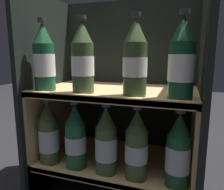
% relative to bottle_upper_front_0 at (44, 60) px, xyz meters
% --- Properties ---
extents(fridge_back_wall, '(0.64, 0.02, 0.81)m').
position_rel_bottle_upper_front_0_xyz_m(fridge_back_wall, '(0.24, 0.31, -0.15)').
color(fridge_back_wall, black).
rests_on(fridge_back_wall, ground_plane).
extents(fridge_side_left, '(0.02, 0.39, 0.81)m').
position_rel_bottle_upper_front_0_xyz_m(fridge_side_left, '(-0.07, 0.12, -0.15)').
color(fridge_side_left, black).
rests_on(fridge_side_left, ground_plane).
extents(fridge_side_right, '(0.02, 0.39, 0.81)m').
position_rel_bottle_upper_front_0_xyz_m(fridge_side_right, '(0.55, 0.12, -0.15)').
color(fridge_side_right, black).
rests_on(fridge_side_right, ground_plane).
extents(shelf_lower, '(0.60, 0.35, 0.16)m').
position_rel_bottle_upper_front_0_xyz_m(shelf_lower, '(0.24, 0.11, -0.43)').
color(shelf_lower, tan).
rests_on(shelf_lower, ground_plane).
extents(shelf_upper, '(0.60, 0.35, 0.45)m').
position_rel_bottle_upper_front_0_xyz_m(shelf_upper, '(0.24, 0.11, -0.23)').
color(shelf_upper, tan).
rests_on(shelf_upper, ground_plane).
extents(bottle_upper_front_0, '(0.08, 0.08, 0.26)m').
position_rel_bottle_upper_front_0_xyz_m(bottle_upper_front_0, '(0.00, 0.00, 0.00)').
color(bottle_upper_front_0, '#194C2D').
rests_on(bottle_upper_front_0, shelf_upper).
extents(bottle_upper_front_1, '(0.08, 0.08, 0.26)m').
position_rel_bottle_upper_front_0_xyz_m(bottle_upper_front_1, '(0.16, 0.00, 0.00)').
color(bottle_upper_front_1, '#384C28').
rests_on(bottle_upper_front_1, shelf_upper).
extents(bottle_upper_front_2, '(0.08, 0.08, 0.26)m').
position_rel_bottle_upper_front_0_xyz_m(bottle_upper_front_2, '(0.34, 0.00, 0.00)').
color(bottle_upper_front_2, '#384C28').
rests_on(bottle_upper_front_2, shelf_upper).
extents(bottle_upper_front_3, '(0.08, 0.08, 0.26)m').
position_rel_bottle_upper_front_0_xyz_m(bottle_upper_front_3, '(0.48, -0.00, 0.00)').
color(bottle_upper_front_3, '#144228').
rests_on(bottle_upper_front_3, shelf_upper).
extents(bottle_lower_front_0, '(0.08, 0.08, 0.26)m').
position_rel_bottle_upper_front_0_xyz_m(bottle_lower_front_0, '(0.00, 0.00, -0.29)').
color(bottle_lower_front_0, '#384C28').
rests_on(bottle_lower_front_0, shelf_lower).
extents(bottle_lower_front_1, '(0.08, 0.08, 0.26)m').
position_rel_bottle_upper_front_0_xyz_m(bottle_lower_front_1, '(0.12, 0.00, -0.29)').
color(bottle_lower_front_1, '#194C2D').
rests_on(bottle_lower_front_1, shelf_lower).
extents(bottle_lower_front_2, '(0.08, 0.08, 0.26)m').
position_rel_bottle_upper_front_0_xyz_m(bottle_lower_front_2, '(0.24, 0.00, -0.29)').
color(bottle_lower_front_2, '#384C28').
rests_on(bottle_lower_front_2, shelf_lower).
extents(bottle_lower_front_3, '(0.08, 0.08, 0.26)m').
position_rel_bottle_upper_front_0_xyz_m(bottle_lower_front_3, '(0.35, 0.00, -0.29)').
color(bottle_lower_front_3, '#384C28').
rests_on(bottle_lower_front_3, shelf_lower).
extents(bottle_lower_front_4, '(0.08, 0.08, 0.26)m').
position_rel_bottle_upper_front_0_xyz_m(bottle_lower_front_4, '(0.48, 0.00, -0.29)').
color(bottle_lower_front_4, '#144228').
rests_on(bottle_lower_front_4, shelf_lower).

